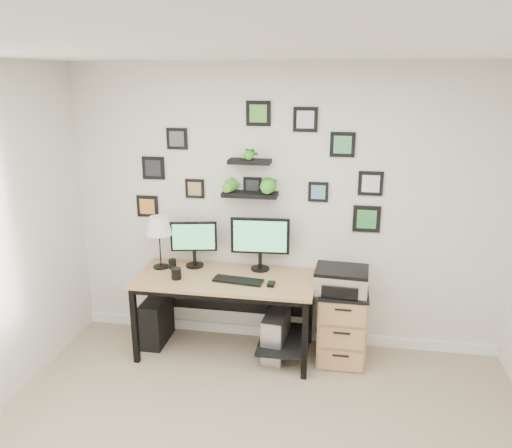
% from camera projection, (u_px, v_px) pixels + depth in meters
% --- Properties ---
extents(room, '(4.00, 4.00, 4.00)m').
position_uv_depth(room, '(282.00, 333.00, 4.90)').
color(room, tan).
rests_on(room, ground).
extents(desk, '(1.60, 0.70, 0.75)m').
position_uv_depth(desk, '(230.00, 289.00, 4.51)').
color(desk, tan).
rests_on(desk, ground).
extents(monitor_left, '(0.43, 0.20, 0.44)m').
position_uv_depth(monitor_left, '(194.00, 241.00, 4.62)').
color(monitor_left, black).
rests_on(monitor_left, desk).
extents(monitor_right, '(0.54, 0.18, 0.50)m').
position_uv_depth(monitor_right, '(260.00, 240.00, 4.53)').
color(monitor_right, black).
rests_on(monitor_right, desk).
extents(keyboard, '(0.45, 0.19, 0.02)m').
position_uv_depth(keyboard, '(238.00, 280.00, 4.35)').
color(keyboard, black).
rests_on(keyboard, desk).
extents(mouse, '(0.06, 0.09, 0.03)m').
position_uv_depth(mouse, '(271.00, 284.00, 4.26)').
color(mouse, black).
rests_on(mouse, desk).
extents(table_lamp, '(0.24, 0.24, 0.49)m').
position_uv_depth(table_lamp, '(159.00, 227.00, 4.56)').
color(table_lamp, black).
rests_on(table_lamp, desk).
extents(mug, '(0.09, 0.09, 0.10)m').
position_uv_depth(mug, '(176.00, 274.00, 4.40)').
color(mug, black).
rests_on(mug, desk).
extents(pen_cup, '(0.07, 0.07, 0.09)m').
position_uv_depth(pen_cup, '(172.00, 264.00, 4.63)').
color(pen_cup, black).
rests_on(pen_cup, desk).
extents(pc_tower_black, '(0.20, 0.44, 0.44)m').
position_uv_depth(pc_tower_black, '(157.00, 320.00, 4.79)').
color(pc_tower_black, black).
rests_on(pc_tower_black, ground).
extents(pc_tower_grey, '(0.23, 0.44, 0.42)m').
position_uv_depth(pc_tower_grey, '(276.00, 335.00, 4.53)').
color(pc_tower_grey, gray).
rests_on(pc_tower_grey, ground).
extents(file_cabinet, '(0.43, 0.53, 0.67)m').
position_uv_depth(file_cabinet, '(342.00, 324.00, 4.48)').
color(file_cabinet, tan).
rests_on(file_cabinet, ground).
extents(printer, '(0.47, 0.39, 0.21)m').
position_uv_depth(printer, '(341.00, 280.00, 4.32)').
color(printer, silver).
rests_on(printer, file_cabinet).
extents(wall_decor, '(2.28, 0.18, 1.14)m').
position_uv_depth(wall_decor, '(256.00, 172.00, 4.43)').
color(wall_decor, black).
rests_on(wall_decor, ground).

